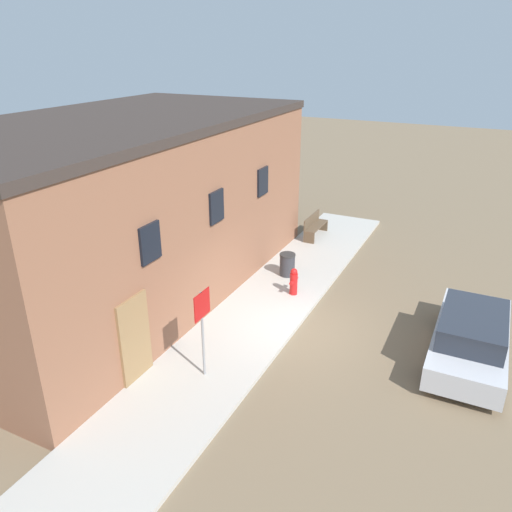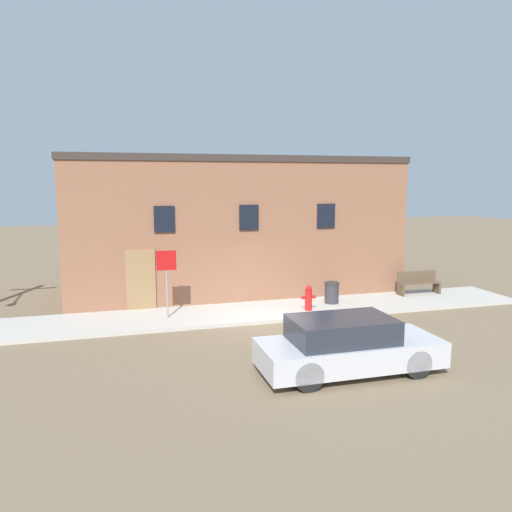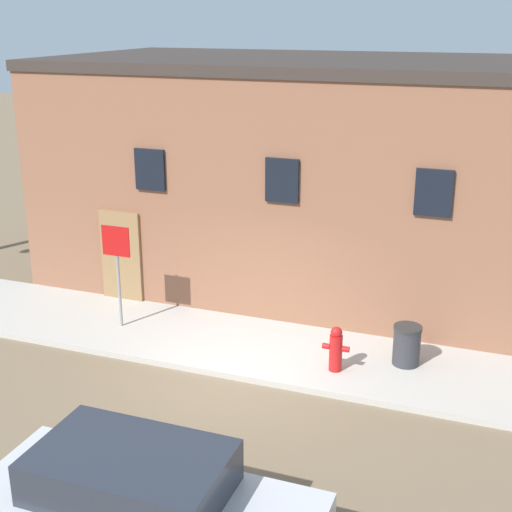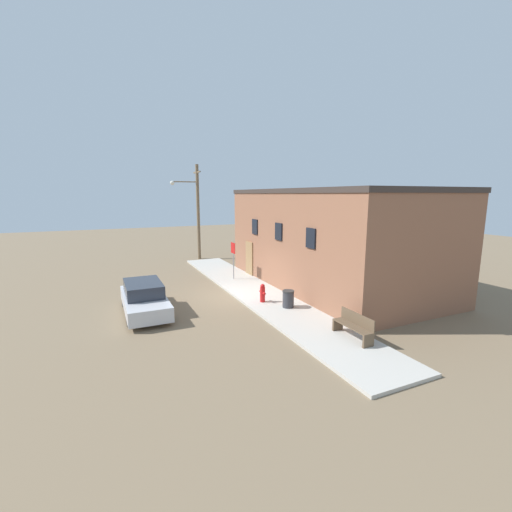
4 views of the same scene
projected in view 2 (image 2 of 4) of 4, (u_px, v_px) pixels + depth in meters
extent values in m
plane|color=#7A664C|center=(266.00, 324.00, 15.84)|extent=(80.00, 80.00, 0.00)
cube|color=#BCB7AD|center=(255.00, 312.00, 17.06)|extent=(19.70, 2.58, 0.12)
cube|color=#8E5B42|center=(228.00, 227.00, 21.07)|extent=(12.82, 6.56, 5.18)
cube|color=#382D28|center=(228.00, 161.00, 20.66)|extent=(12.92, 6.66, 0.24)
cube|color=black|center=(164.00, 219.00, 17.02)|extent=(0.70, 0.08, 0.90)
cube|color=black|center=(249.00, 217.00, 17.83)|extent=(0.70, 0.08, 0.90)
cube|color=black|center=(326.00, 216.00, 18.63)|extent=(0.70, 0.08, 0.90)
cube|color=#937047|center=(141.00, 281.00, 17.10)|extent=(1.00, 0.08, 2.20)
cylinder|color=red|center=(308.00, 300.00, 17.05)|extent=(0.24, 0.24, 0.70)
sphere|color=red|center=(309.00, 288.00, 16.99)|extent=(0.22, 0.22, 0.22)
cylinder|color=red|center=(303.00, 297.00, 16.98)|extent=(0.13, 0.11, 0.11)
cylinder|color=red|center=(314.00, 297.00, 17.08)|extent=(0.13, 0.11, 0.11)
cylinder|color=gray|center=(167.00, 284.00, 15.99)|extent=(0.06, 0.06, 2.20)
cube|color=red|center=(166.00, 260.00, 15.85)|extent=(0.63, 0.02, 0.63)
cube|color=brown|center=(401.00, 290.00, 19.24)|extent=(0.08, 0.44, 0.43)
cube|color=brown|center=(437.00, 288.00, 19.67)|extent=(0.08, 0.44, 0.43)
cube|color=brown|center=(419.00, 283.00, 19.42)|extent=(1.69, 0.44, 0.04)
cube|color=brown|center=(417.00, 276.00, 19.58)|extent=(1.69, 0.04, 0.42)
cylinder|color=#333338|center=(332.00, 293.00, 18.04)|extent=(0.51, 0.51, 0.71)
cylinder|color=#2D2D2D|center=(332.00, 283.00, 17.98)|extent=(0.53, 0.53, 0.06)
cylinder|color=black|center=(383.00, 344.00, 12.91)|extent=(0.67, 0.20, 0.67)
cylinder|color=black|center=(417.00, 364.00, 11.48)|extent=(0.67, 0.20, 0.67)
cylinder|color=black|center=(285.00, 353.00, 12.18)|extent=(0.67, 0.20, 0.67)
cylinder|color=black|center=(308.00, 376.00, 10.75)|extent=(0.67, 0.20, 0.67)
cube|color=silver|center=(350.00, 352.00, 11.81)|extent=(4.34, 1.70, 0.60)
cube|color=#282D38|center=(342.00, 330.00, 11.66)|extent=(2.38, 1.50, 0.56)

